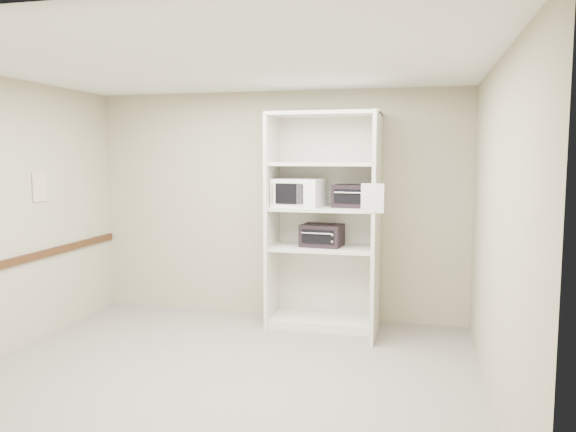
% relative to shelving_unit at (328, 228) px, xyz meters
% --- Properties ---
extents(floor, '(4.50, 4.00, 0.01)m').
position_rel_shelving_unit_xyz_m(floor, '(-0.67, -1.70, -1.13)').
color(floor, slate).
rests_on(floor, ground).
extents(ceiling, '(4.50, 4.00, 0.01)m').
position_rel_shelving_unit_xyz_m(ceiling, '(-0.67, -1.70, 1.57)').
color(ceiling, white).
extents(wall_back, '(4.50, 0.02, 2.70)m').
position_rel_shelving_unit_xyz_m(wall_back, '(-0.67, 0.30, 0.22)').
color(wall_back, tan).
rests_on(wall_back, ground).
extents(wall_front, '(4.50, 0.02, 2.70)m').
position_rel_shelving_unit_xyz_m(wall_front, '(-0.67, -3.70, 0.22)').
color(wall_front, tan).
rests_on(wall_front, ground).
extents(wall_right, '(0.02, 4.00, 2.70)m').
position_rel_shelving_unit_xyz_m(wall_right, '(1.58, -1.70, 0.22)').
color(wall_right, tan).
rests_on(wall_right, ground).
extents(shelving_unit, '(1.24, 0.92, 2.42)m').
position_rel_shelving_unit_xyz_m(shelving_unit, '(0.00, 0.00, 0.00)').
color(shelving_unit, silver).
rests_on(shelving_unit, floor).
extents(microwave, '(0.57, 0.46, 0.32)m').
position_rel_shelving_unit_xyz_m(microwave, '(-0.33, -0.05, 0.40)').
color(microwave, white).
rests_on(microwave, shelving_unit).
extents(toaster_oven_upper, '(0.48, 0.38, 0.25)m').
position_rel_shelving_unit_xyz_m(toaster_oven_upper, '(0.29, 0.04, 0.37)').
color(toaster_oven_upper, black).
rests_on(toaster_oven_upper, shelving_unit).
extents(toaster_oven_lower, '(0.49, 0.39, 0.25)m').
position_rel_shelving_unit_xyz_m(toaster_oven_lower, '(-0.07, 0.01, -0.09)').
color(toaster_oven_lower, black).
rests_on(toaster_oven_lower, shelving_unit).
extents(paper_sign, '(0.22, 0.03, 0.28)m').
position_rel_shelving_unit_xyz_m(paper_sign, '(0.55, -0.63, 0.39)').
color(paper_sign, white).
rests_on(paper_sign, shelving_unit).
extents(chair_rail, '(0.04, 3.98, 0.08)m').
position_rel_shelving_unit_xyz_m(chair_rail, '(-2.89, -1.70, -0.23)').
color(chair_rail, '#371E0E').
rests_on(chair_rail, wall_left).
extents(wall_poster, '(0.01, 0.22, 0.30)m').
position_rel_shelving_unit_xyz_m(wall_poster, '(-2.90, -1.06, 0.48)').
color(wall_poster, silver).
rests_on(wall_poster, wall_left).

